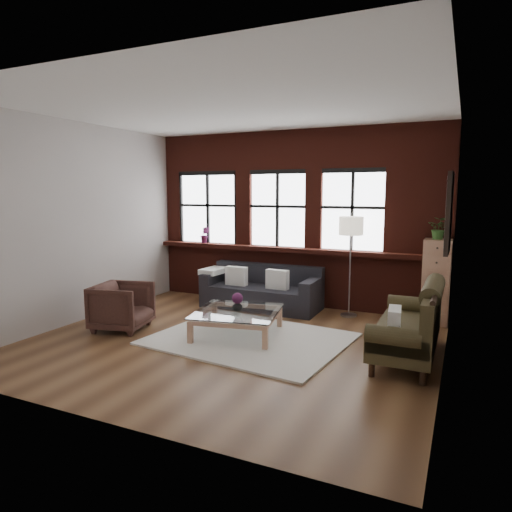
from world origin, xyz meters
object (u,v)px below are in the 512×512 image
at_px(drawer_chest, 436,282).
at_px(floor_lamp, 350,263).
at_px(dark_sofa, 261,287).
at_px(coffee_table, 238,324).
at_px(vintage_settee, 407,320).
at_px(vase, 237,306).
at_px(armchair, 122,306).

height_order(drawer_chest, floor_lamp, floor_lamp).
relative_size(dark_sofa, coffee_table, 1.80).
bearing_deg(dark_sofa, drawer_chest, 5.61).
distance_m(drawer_chest, floor_lamp, 1.38).
xyz_separation_m(vintage_settee, vase, (-2.34, -0.12, -0.03)).
xyz_separation_m(armchair, drawer_chest, (4.33, 2.37, 0.32)).
bearing_deg(drawer_chest, armchair, -151.32).
height_order(dark_sofa, vintage_settee, vintage_settee).
bearing_deg(vase, dark_sofa, 102.14).
distance_m(armchair, drawer_chest, 4.94).
xyz_separation_m(dark_sofa, vintage_settee, (2.69, -1.52, 0.11)).
bearing_deg(dark_sofa, vase, -77.86).
height_order(vintage_settee, vase, vintage_settee).
xyz_separation_m(vase, drawer_chest, (2.57, 1.93, 0.22)).
relative_size(vintage_settee, floor_lamp, 1.00).
bearing_deg(drawer_chest, coffee_table, -143.18).
bearing_deg(armchair, vase, -88.43).
xyz_separation_m(drawer_chest, floor_lamp, (-1.35, -0.16, 0.24)).
bearing_deg(floor_lamp, vase, -124.77).
relative_size(coffee_table, drawer_chest, 0.87).
distance_m(dark_sofa, vase, 1.68).
distance_m(armchair, coffee_table, 1.82).
relative_size(drawer_chest, floor_lamp, 0.74).
bearing_deg(drawer_chest, dark_sofa, -174.39).
relative_size(armchair, floor_lamp, 0.43).
relative_size(armchair, coffee_table, 0.67).
height_order(vintage_settee, armchair, vintage_settee).
distance_m(dark_sofa, floor_lamp, 1.67).
height_order(coffee_table, drawer_chest, drawer_chest).
height_order(vase, drawer_chest, drawer_chest).
bearing_deg(vintage_settee, floor_lamp, 124.26).
bearing_deg(vase, coffee_table, 0.00).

